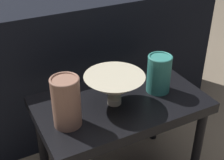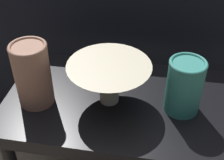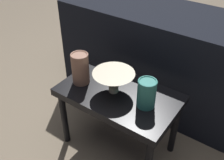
{
  "view_description": "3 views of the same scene",
  "coord_description": "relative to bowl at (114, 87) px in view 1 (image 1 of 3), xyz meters",
  "views": [
    {
      "loc": [
        -0.46,
        -0.82,
        1.05
      ],
      "look_at": [
        -0.03,
        0.01,
        0.49
      ],
      "focal_mm": 50.0,
      "sensor_mm": 36.0,
      "label": 1
    },
    {
      "loc": [
        0.09,
        -0.63,
        0.96
      ],
      "look_at": [
        -0.02,
        0.0,
        0.46
      ],
      "focal_mm": 50.0,
      "sensor_mm": 36.0,
      "label": 2
    },
    {
      "loc": [
        0.58,
        -0.88,
        1.25
      ],
      "look_at": [
        -0.03,
        -0.03,
        0.49
      ],
      "focal_mm": 42.0,
      "sensor_mm": 36.0,
      "label": 3
    }
  ],
  "objects": [
    {
      "name": "couch_backdrop",
      "position": [
        0.03,
        0.56,
        -0.14
      ],
      "size": [
        1.41,
        0.5,
        0.66
      ],
      "color": "black",
      "rests_on": "ground_plane"
    },
    {
      "name": "bowl",
      "position": [
        0.0,
        0.0,
        0.0
      ],
      "size": [
        0.21,
        0.21,
        0.11
      ],
      "color": "beige",
      "rests_on": "table"
    },
    {
      "name": "vase_textured_left",
      "position": [
        -0.19,
        -0.03,
        0.02
      ],
      "size": [
        0.09,
        0.09,
        0.17
      ],
      "color": "#996B56",
      "rests_on": "table"
    },
    {
      "name": "vase_colorful_right",
      "position": [
        0.19,
        0.0,
        0.01
      ],
      "size": [
        0.09,
        0.09,
        0.15
      ],
      "color": "teal",
      "rests_on": "table"
    },
    {
      "name": "table",
      "position": [
        0.03,
        0.01,
        -0.12
      ],
      "size": [
        0.62,
        0.37,
        0.4
      ],
      "color": "black",
      "rests_on": "ground_plane"
    }
  ]
}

